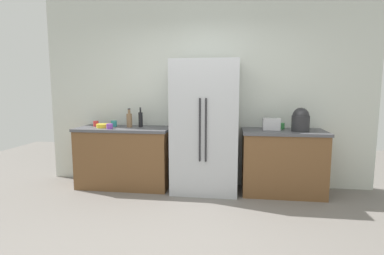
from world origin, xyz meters
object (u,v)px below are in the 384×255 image
Objects in this scene: cup_b at (96,124)px; bowl_a at (103,126)px; toaster at (271,124)px; cup_d at (110,126)px; bottle_b at (141,119)px; refrigerator at (205,127)px; rice_cooker at (301,120)px; cup_a at (114,124)px; cup_c at (282,126)px; bottle_a at (129,120)px.

cup_b is 0.22m from bowl_a.
toaster reaches higher than cup_d.
bowl_a is (-0.53, -0.17, -0.09)m from bottle_b.
refrigerator reaches higher than cup_b.
rice_cooker reaches higher than cup_d.
cup_a is 1.04× the size of cup_c.
bowl_a is at bearing -165.57° from bottle_a.
bottle_b is 0.56m from bowl_a.
cup_d is at bearing -137.57° from bottle_a.
rice_cooker is at bearing 2.34° from cup_d.
refrigerator is at bearing 178.64° from rice_cooker.
cup_b is (-0.28, -0.01, -0.00)m from cup_a.
bowl_a is at bearing -178.81° from refrigerator.
toaster is 2.34m from cup_a.
bottle_a is 2.23m from cup_c.
cup_a is (-0.27, 0.05, -0.07)m from bottle_a.
cup_a is at bearing 54.24° from bowl_a.
cup_c is at bearing 4.42° from bowl_a.
toaster is at bearing 3.91° from refrigerator.
refrigerator is at bearing -3.27° from bottle_a.
cup_a is 0.19m from bowl_a.
bottle_a is (-2.45, 0.10, -0.04)m from rice_cooker.
bottle_a is at bearing 179.94° from toaster.
bottle_b is 0.43m from cup_a.
toaster is at bearing 165.81° from rice_cooker.
cup_d is at bearing -172.81° from cup_c.
toaster reaches higher than cup_b.
bottle_b is (-1.92, 0.08, 0.04)m from toaster.
cup_d is at bearing -177.66° from rice_cooker.
bottle_a reaches higher than cup_a.
rice_cooker reaches higher than toaster.
toaster reaches higher than cup_a.
rice_cooker is at bearing -2.65° from cup_b.
cup_b is at bearing 179.03° from toaster.
cup_c is at bearing 2.67° from bottle_a.
bottle_a reaches higher than toaster.
bottle_b is 3.38× the size of cup_c.
cup_c is at bearing 7.19° from cup_d.
toaster is 0.83× the size of bottle_a.
cup_b is at bearing -177.43° from bottle_b.
bottle_a is 0.28m from cup_a.
cup_d is (0.33, -0.25, -0.01)m from cup_b.
cup_c reaches higher than bowl_a.
bottle_a is at bearing -4.38° from cup_b.
refrigerator reaches higher than bottle_b.
cup_d is (-2.30, -0.20, -0.05)m from toaster.
cup_d is (-0.38, -0.28, -0.08)m from bottle_b.
bottle_a is 0.31m from cup_d.
refrigerator is at bearing -7.98° from bottle_b.
bottle_a is at bearing 42.43° from cup_d.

